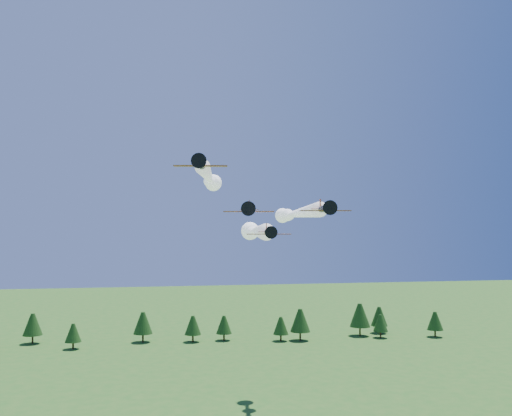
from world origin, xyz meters
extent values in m
cylinder|color=black|center=(0.38, -7.97, 38.63)|extent=(1.31, 4.67, 0.85)
cone|color=black|center=(0.11, -10.64, 38.63)|extent=(0.92, 0.85, 0.85)
cone|color=black|center=(0.06, -11.15, 38.63)|extent=(0.41, 0.42, 0.38)
cylinder|color=black|center=(0.05, -11.29, 38.63)|extent=(1.78, 0.21, 1.79)
cube|color=#BA511D|center=(0.35, -8.31, 38.36)|extent=(6.39, 1.78, 0.10)
cube|color=#BA511D|center=(0.69, -4.96, 38.68)|extent=(2.53, 0.97, 0.06)
cube|color=#BA511D|center=(0.69, -4.87, 39.36)|extent=(0.16, 0.81, 1.24)
ellipsoid|color=#80A8C7|center=(0.31, -8.73, 38.98)|extent=(0.71, 1.08, 0.53)
sphere|color=white|center=(3.26, 20.60, 38.63)|extent=(2.30, 2.30, 2.30)
sphere|color=white|center=(3.62, 24.16, 38.63)|extent=(3.00, 3.00, 3.00)
sphere|color=white|center=(3.97, 27.72, 38.63)|extent=(3.70, 3.70, 3.70)
cylinder|color=black|center=(-8.55, 1.25, 49.25)|extent=(2.04, 6.20, 1.13)
cone|color=black|center=(-9.09, -2.26, 49.25)|extent=(1.27, 1.17, 1.13)
cone|color=black|center=(-9.19, -2.93, 49.25)|extent=(0.57, 0.58, 0.50)
cylinder|color=black|center=(-9.22, -3.12, 49.25)|extent=(2.35, 0.40, 2.37)
cube|color=#BA511D|center=(-8.62, 0.81, 48.89)|extent=(8.49, 2.77, 0.14)
cube|color=#BA511D|center=(-7.95, 5.21, 49.31)|extent=(3.38, 1.44, 0.08)
cube|color=#BA511D|center=(-7.93, 5.33, 50.21)|extent=(0.26, 1.08, 1.64)
ellipsoid|color=#80A8C7|center=(-8.70, 0.25, 49.70)|extent=(1.01, 1.46, 0.70)
sphere|color=white|center=(-4.05, 30.77, 49.25)|extent=(2.30, 2.30, 2.30)
sphere|color=white|center=(-3.50, 34.32, 49.25)|extent=(3.00, 3.00, 3.00)
sphere|color=white|center=(-2.96, 37.86, 49.25)|extent=(3.70, 3.70, 3.70)
cylinder|color=black|center=(10.49, -2.39, 42.26)|extent=(1.72, 5.87, 1.07)
cone|color=black|center=(10.10, -5.74, 42.26)|extent=(1.17, 1.08, 1.07)
cone|color=black|center=(10.03, -6.38, 42.26)|extent=(0.52, 0.53, 0.47)
cylinder|color=black|center=(10.01, -6.56, 42.26)|extent=(2.24, 0.30, 2.25)
cube|color=#BA511D|center=(10.44, -2.82, 41.92)|extent=(8.04, 2.34, 0.13)
cube|color=#BA511D|center=(10.92, 1.39, 42.31)|extent=(3.19, 1.26, 0.07)
cube|color=#BA511D|center=(10.93, 1.49, 43.17)|extent=(0.21, 1.02, 1.55)
ellipsoid|color=#80A8C7|center=(10.38, -3.35, 42.69)|extent=(0.91, 1.36, 0.67)
sphere|color=white|center=(15.49, 41.34, 42.26)|extent=(2.30, 2.30, 2.30)
sphere|color=white|center=(16.13, 46.92, 42.26)|extent=(3.00, 3.00, 3.00)
sphere|color=white|center=(16.77, 52.50, 42.26)|extent=(3.70, 3.70, 3.70)
cylinder|color=black|center=(0.06, 6.92, 42.35)|extent=(2.29, 6.31, 1.15)
cone|color=black|center=(-0.61, 3.36, 42.35)|extent=(1.32, 1.23, 1.15)
cone|color=black|center=(-0.74, 2.68, 42.35)|extent=(0.59, 0.60, 0.51)
cylinder|color=black|center=(-0.78, 2.49, 42.35)|extent=(2.38, 0.50, 2.41)
cube|color=#BA511D|center=(-0.02, 6.47, 41.98)|extent=(8.64, 3.11, 0.14)
cube|color=#BA511D|center=(0.82, 10.92, 42.41)|extent=(3.46, 1.58, 0.08)
cube|color=#BA511D|center=(0.85, 11.04, 43.33)|extent=(0.31, 1.09, 1.67)
ellipsoid|color=#80A8C7|center=(-0.13, 5.90, 42.81)|extent=(1.07, 1.51, 0.72)
cylinder|color=#382314|center=(-1.77, 110.34, 1.25)|extent=(0.60, 0.60, 2.50)
cone|color=#183911|center=(-1.77, 110.34, 5.71)|extent=(5.71, 5.71, 6.43)
cylinder|color=#382314|center=(-55.44, 117.18, 1.43)|extent=(0.60, 0.60, 2.85)
cone|color=#183911|center=(-55.44, 117.18, 6.52)|extent=(6.52, 6.52, 7.33)
cylinder|color=#382314|center=(-18.67, 113.01, 1.44)|extent=(0.60, 0.60, 2.88)
cone|color=#183911|center=(-18.67, 113.01, 6.58)|extent=(6.58, 6.58, 7.40)
cylinder|color=#382314|center=(28.35, 106.32, 1.16)|extent=(0.60, 0.60, 2.33)
cone|color=#183911|center=(28.35, 106.32, 5.32)|extent=(5.32, 5.32, 5.99)
cylinder|color=#382314|center=(84.66, 103.52, 1.26)|extent=(0.60, 0.60, 2.51)
cone|color=#183911|center=(84.66, 103.52, 5.75)|extent=(5.75, 5.75, 6.46)
cylinder|color=#382314|center=(9.09, 110.97, 1.20)|extent=(0.60, 0.60, 2.39)
cone|color=#183911|center=(9.09, 110.97, 5.47)|extent=(5.47, 5.47, 6.15)
cylinder|color=#382314|center=(58.84, 110.53, 1.63)|extent=(0.60, 0.60, 3.26)
cone|color=#183911|center=(58.84, 110.53, 7.46)|extent=(7.46, 7.46, 8.39)
cylinder|color=#382314|center=(35.23, 106.08, 1.53)|extent=(0.60, 0.60, 3.06)
cone|color=#183911|center=(35.23, 106.08, 6.99)|extent=(6.99, 6.99, 7.86)
cylinder|color=#382314|center=(-40.75, 105.73, 1.15)|extent=(0.60, 0.60, 2.30)
cone|color=#183911|center=(-40.75, 105.73, 5.25)|extent=(5.25, 5.25, 5.90)
cylinder|color=#382314|center=(67.81, 114.24, 1.36)|extent=(0.60, 0.60, 2.71)
cone|color=#183911|center=(67.81, 114.24, 6.20)|extent=(6.20, 6.20, 6.98)
cylinder|color=#382314|center=(64.65, 105.46, 1.15)|extent=(0.60, 0.60, 2.30)
cone|color=#183911|center=(64.65, 105.46, 5.25)|extent=(5.25, 5.25, 5.90)
camera|label=1|loc=(-16.11, -87.62, 39.28)|focal=40.00mm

